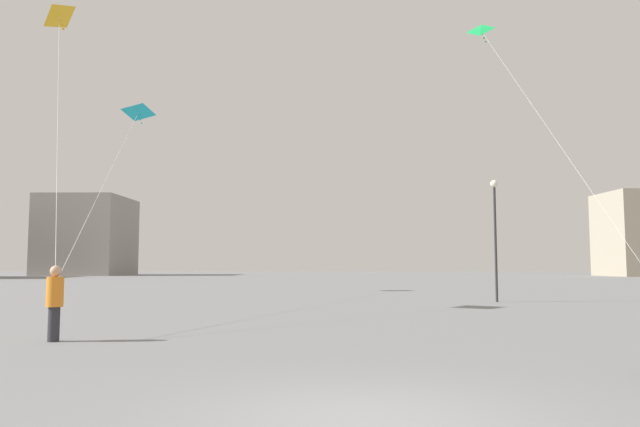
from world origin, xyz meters
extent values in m
plane|color=slate|center=(0.00, 0.00, 0.00)|extent=(300.00, 300.00, 0.00)
cylinder|color=#2D2D33|center=(-6.43, 7.09, 0.39)|extent=(0.26, 0.26, 0.79)
cylinder|color=orange|center=(-6.43, 7.09, 1.13)|extent=(0.38, 0.38, 0.68)
sphere|color=tan|center=(-6.43, 7.09, 1.60)|extent=(0.26, 0.26, 0.26)
pyramid|color=yellow|center=(-10.59, 16.47, 11.64)|extent=(1.12, 1.74, 0.68)
sphere|color=yellow|center=(-10.47, 16.38, 11.41)|extent=(0.10, 0.10, 0.10)
sphere|color=yellow|center=(-10.37, 16.28, 11.20)|extent=(0.10, 0.10, 0.10)
sphere|color=yellow|center=(-10.27, 16.18, 10.99)|extent=(0.10, 0.10, 0.10)
cylinder|color=silver|center=(-8.50, 11.78, 6.46)|extent=(4.16, 9.40, 10.33)
pyramid|color=#1EB2C6|center=(-11.78, 32.02, 11.76)|extent=(1.97, 1.84, 0.73)
sphere|color=#1EB2C6|center=(-11.74, 32.15, 11.53)|extent=(0.10, 0.10, 0.10)
sphere|color=#1EB2C6|center=(-11.71, 32.28, 11.32)|extent=(0.10, 0.10, 0.10)
sphere|color=#1EB2C6|center=(-11.68, 32.42, 11.11)|extent=(0.10, 0.10, 0.10)
cylinder|color=silver|center=(-9.10, 19.55, 6.52)|extent=(5.35, 24.93, 10.45)
pyramid|color=green|center=(9.71, 27.60, 15.75)|extent=(1.38, 1.07, 0.70)
sphere|color=green|center=(9.84, 27.69, 15.53)|extent=(0.10, 0.10, 0.10)
sphere|color=green|center=(9.96, 27.76, 15.32)|extent=(0.10, 0.10, 0.10)
sphere|color=green|center=(10.08, 27.83, 15.11)|extent=(0.10, 0.10, 0.10)
cylinder|color=silver|center=(11.27, 22.06, 8.52)|extent=(3.13, 11.14, 14.45)
cube|color=gray|center=(-37.00, 92.65, 6.43)|extent=(13.16, 14.53, 12.86)
cylinder|color=#2D2D30|center=(8.25, 21.18, 2.72)|extent=(0.12, 0.12, 5.43)
sphere|color=#EAE5C6|center=(8.25, 21.18, 5.58)|extent=(0.36, 0.36, 0.36)
camera|label=1|loc=(-0.67, -6.79, 1.75)|focal=33.51mm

